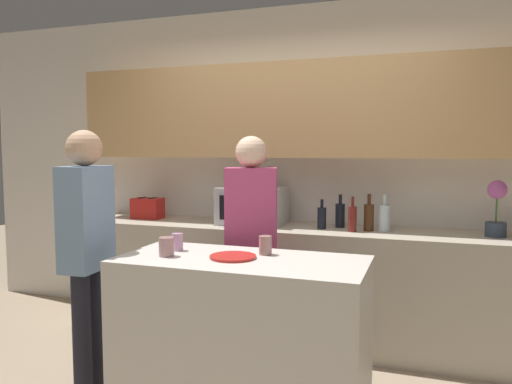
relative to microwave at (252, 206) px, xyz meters
The scene contains 17 objects.
back_wall 0.62m from the microwave, 35.88° to the left, with size 6.40×0.40×2.70m.
back_counter 0.69m from the microwave, ahead, with size 3.60×0.62×0.91m.
kitchen_island 1.44m from the microwave, 73.15° to the right, with size 1.38×0.64×0.91m.
microwave is the anchor object (origin of this frame).
toaster 0.98m from the microwave, behind, with size 0.26×0.16×0.18m.
potted_plant 1.81m from the microwave, ahead, with size 0.14×0.14×0.40m.
bottle_0 0.59m from the microwave, ahead, with size 0.07×0.07×0.23m.
bottle_1 0.71m from the microwave, ahead, with size 0.07×0.07×0.26m.
bottle_2 0.84m from the microwave, ahead, with size 0.06×0.06×0.26m.
bottle_3 0.94m from the microwave, ahead, with size 0.07×0.07×0.28m.
bottle_4 1.05m from the microwave, ahead, with size 0.08×0.08×0.27m.
plate_on_island 1.31m from the microwave, 75.21° to the right, with size 0.26×0.26×0.01m.
cup_0 1.18m from the microwave, 92.83° to the right, with size 0.07×0.07×0.10m.
cup_1 1.22m from the microwave, 66.92° to the right, with size 0.07×0.07×0.11m.
cup_2 1.34m from the microwave, 91.73° to the right, with size 0.09×0.09×0.11m.
person_left 0.72m from the microwave, 71.01° to the right, with size 0.38×0.27×1.61m.
person_center 1.46m from the microwave, 114.05° to the right, with size 0.21×0.35×1.63m.
Camera 1 is at (1.03, -2.38, 1.52)m, focal length 35.00 mm.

